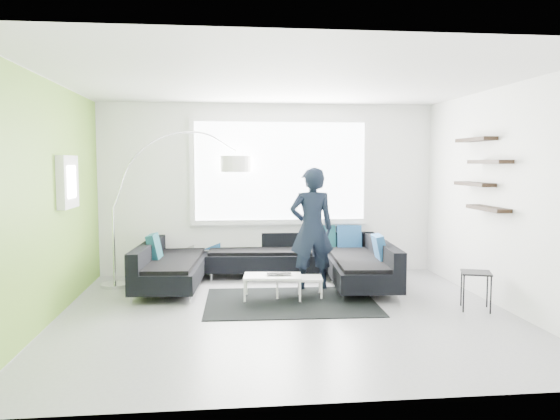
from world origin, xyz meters
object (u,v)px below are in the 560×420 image
Objects in this scene: side_table at (476,291)px; person at (312,229)px; arc_lamp at (113,209)px; laptop at (279,275)px; coffee_table at (286,286)px; sectional_sofa at (266,263)px.

person is (-1.85, 1.36, 0.64)m from side_table.
arc_lamp is 6.77× the size of laptop.
coffee_table is 0.56× the size of person.
side_table is 2.39m from person.
person is (2.89, -0.45, -0.28)m from arc_lamp.
sectional_sofa reaches higher than laptop.
sectional_sofa is 11.09× the size of laptop.
sectional_sofa is at bearing -16.22° from arc_lamp.
side_table is at bearing 140.47° from person.
laptop is at bearing 44.65° from person.
laptop is (-2.39, 0.76, 0.10)m from side_table.
sectional_sofa reaches higher than coffee_table.
coffee_table is at bearing 159.33° from side_table.
side_table is at bearing -14.40° from coffee_table.
side_table is 1.40× the size of laptop.
person is at bearing 54.89° from coffee_table.
person is at bearing -20.41° from arc_lamp.
sectional_sofa is 0.87m from laptop.
person reaches higher than coffee_table.
laptop is (0.10, -0.86, -0.01)m from sectional_sofa.
side_table is (2.49, -1.63, -0.11)m from sectional_sofa.
side_table is at bearing -32.49° from arc_lamp.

